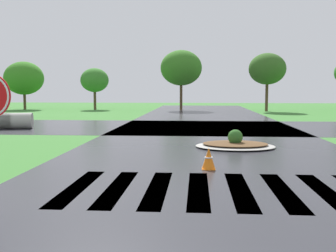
{
  "coord_description": "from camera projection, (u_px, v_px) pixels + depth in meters",
  "views": [
    {
      "loc": [
        -0.49,
        -3.0,
        2.19
      ],
      "look_at": [
        -1.41,
        9.54,
        1.02
      ],
      "focal_mm": 42.38,
      "sensor_mm": 36.0,
      "label": 1
    }
  ],
  "objects": [
    {
      "name": "asphalt_roadway",
      "position": [
        212.0,
        155.0,
        13.08
      ],
      "size": [
        10.05,
        80.0,
        0.01
      ],
      "primitive_type": "cube",
      "color": "#2B2B30",
      "rests_on": "ground"
    },
    {
      "name": "traffic_cone",
      "position": [
        209.0,
        159.0,
        10.82
      ],
      "size": [
        0.38,
        0.38,
        0.59
      ],
      "color": "orange",
      "rests_on": "ground"
    },
    {
      "name": "background_treeline",
      "position": [
        209.0,
        73.0,
        40.44
      ],
      "size": [
        45.36,
        5.9,
        6.19
      ],
      "color": "#4C3823",
      "rests_on": "ground"
    },
    {
      "name": "asphalt_cross_road",
      "position": [
        206.0,
        127.0,
        22.81
      ],
      "size": [
        90.0,
        9.04,
        0.01
      ],
      "primitive_type": "cube",
      "color": "#2B2B30",
      "rests_on": "ground"
    },
    {
      "name": "drainage_pipe_stack",
      "position": [
        7.0,
        121.0,
        21.77
      ],
      "size": [
        2.81,
        1.5,
        0.88
      ],
      "color": "#9E9B93",
      "rests_on": "ground"
    },
    {
      "name": "median_island",
      "position": [
        235.0,
        144.0,
        14.86
      ],
      "size": [
        2.97,
        2.3,
        0.68
      ],
      "color": "#9E9B93",
      "rests_on": "ground"
    },
    {
      "name": "crosswalk_stripes",
      "position": [
        219.0,
        190.0,
        8.63
      ],
      "size": [
        6.75,
        3.36,
        0.01
      ],
      "color": "white",
      "rests_on": "ground"
    }
  ]
}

